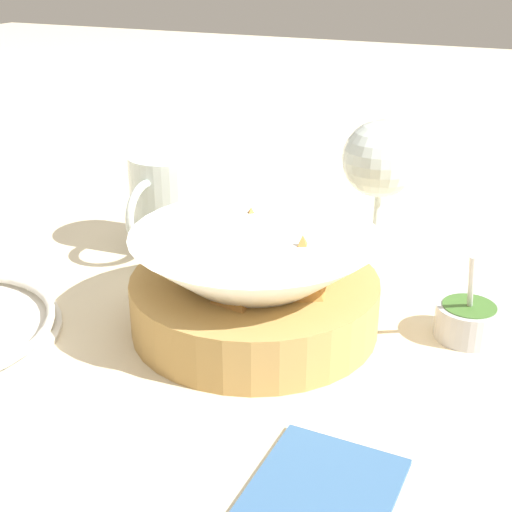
{
  "coord_description": "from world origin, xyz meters",
  "views": [
    {
      "loc": [
        0.52,
        0.27,
        0.33
      ],
      "look_at": [
        -0.0,
        0.04,
        0.07
      ],
      "focal_mm": 50.0,
      "sensor_mm": 36.0,
      "label": 1
    }
  ],
  "objects_px": {
    "beer_mug": "(168,205)",
    "wine_glass": "(380,164)",
    "sauce_cup": "(468,319)",
    "food_basket": "(258,284)"
  },
  "relations": [
    {
      "from": "wine_glass",
      "to": "beer_mug",
      "type": "height_order",
      "value": "wine_glass"
    },
    {
      "from": "food_basket",
      "to": "wine_glass",
      "type": "bearing_deg",
      "value": 164.35
    },
    {
      "from": "wine_glass",
      "to": "food_basket",
      "type": "bearing_deg",
      "value": -15.65
    },
    {
      "from": "food_basket",
      "to": "sauce_cup",
      "type": "height_order",
      "value": "food_basket"
    },
    {
      "from": "wine_glass",
      "to": "beer_mug",
      "type": "distance_m",
      "value": 0.24
    },
    {
      "from": "sauce_cup",
      "to": "wine_glass",
      "type": "height_order",
      "value": "wine_glass"
    },
    {
      "from": "wine_glass",
      "to": "beer_mug",
      "type": "bearing_deg",
      "value": -72.19
    },
    {
      "from": "food_basket",
      "to": "wine_glass",
      "type": "relative_size",
      "value": 1.46
    },
    {
      "from": "beer_mug",
      "to": "wine_glass",
      "type": "bearing_deg",
      "value": 107.81
    },
    {
      "from": "sauce_cup",
      "to": "beer_mug",
      "type": "distance_m",
      "value": 0.36
    }
  ]
}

